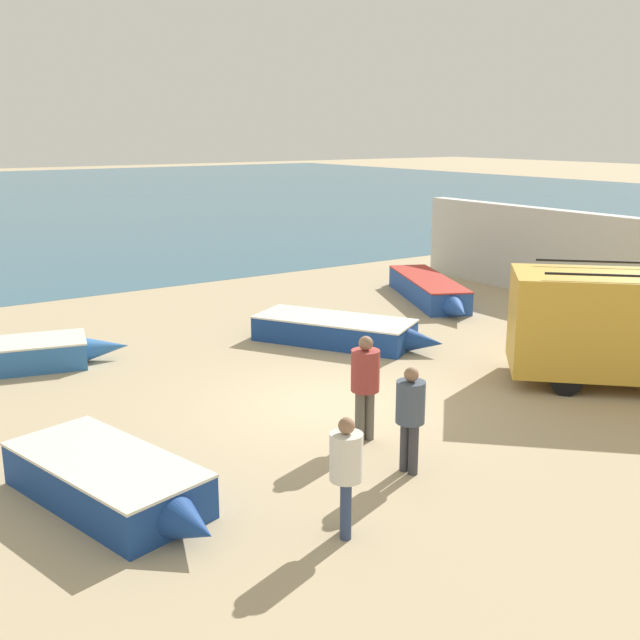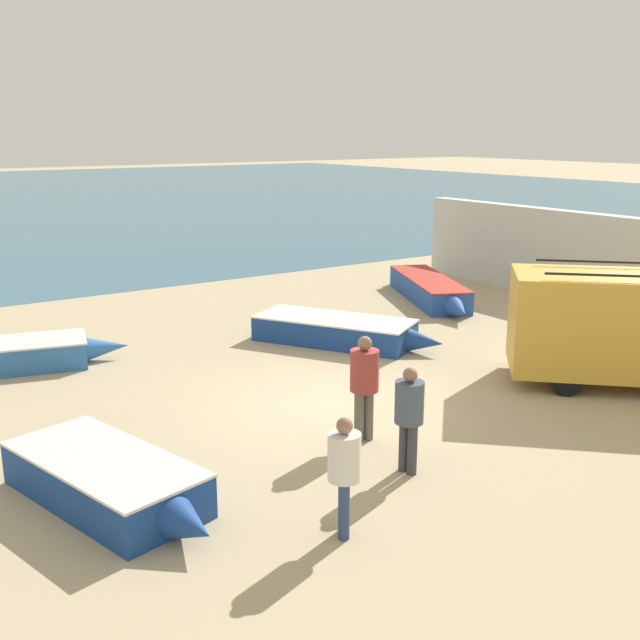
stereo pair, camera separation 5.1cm
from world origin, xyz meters
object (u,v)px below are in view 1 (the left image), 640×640
fisherman_1 (410,410)px  fisherman_2 (346,466)px  fishing_rowboat_1 (340,331)px  fishing_rowboat_3 (112,482)px  fisherman_3 (365,379)px  fishing_rowboat_2 (430,290)px

fisherman_1 → fisherman_2: (-1.85, -0.94, -0.04)m
fishing_rowboat_1 → fishing_rowboat_3: 8.72m
fisherman_2 → fisherman_3: (2.04, 2.27, 0.12)m
fishing_rowboat_1 → fisherman_1: fisherman_1 is taller
fishing_rowboat_1 → fisherman_2: bearing=-65.9°
fishing_rowboat_3 → fisherman_1: fisherman_1 is taller
fishing_rowboat_1 → fisherman_3: size_ratio=2.51×
fisherman_2 → fishing_rowboat_1: bearing=90.7°
fishing_rowboat_3 → fisherman_1: bearing=54.5°
fishing_rowboat_1 → fishing_rowboat_2: 5.38m
fishing_rowboat_3 → fisherman_2: bearing=26.6°
fishing_rowboat_3 → fisherman_3: 4.28m
fishing_rowboat_3 → fisherman_1: 4.36m
fishing_rowboat_3 → fisherman_2: size_ratio=2.46×
fishing_rowboat_1 → fisherman_1: size_ratio=2.72×
fishing_rowboat_2 → fishing_rowboat_1: bearing=-41.4°
fishing_rowboat_1 → fisherman_2: size_ratio=2.82×
fishing_rowboat_1 → fishing_rowboat_3: size_ratio=1.14×
fishing_rowboat_2 → fisherman_1: (-8.18, -8.53, 0.65)m
fishing_rowboat_3 → fisherman_3: fisherman_3 is taller
fishing_rowboat_2 → fishing_rowboat_3: bearing=-35.6°
fishing_rowboat_3 → fisherman_1: size_ratio=2.38×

